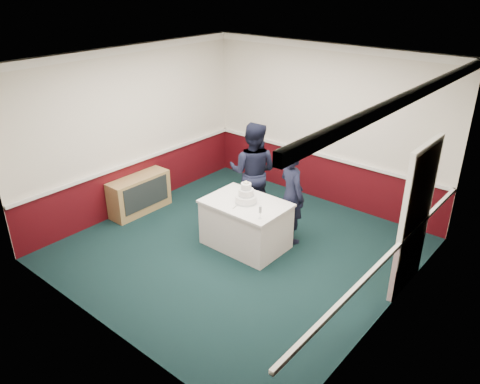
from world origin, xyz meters
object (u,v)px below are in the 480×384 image
Objects in this scene: person_man at (253,172)px; cake_knife at (236,206)px; champagne_flute at (260,210)px; cake_table at (246,224)px; sideboard at (140,194)px; wedding_cake at (246,196)px; person_woman at (292,196)px.

cake_knife is at bearing 92.31° from person_man.
champagne_flute is 0.11× the size of person_man.
cake_knife reaches higher than cake_table.
sideboard is 5.45× the size of cake_knife.
champagne_flute is (0.50, -0.28, 0.03)m from wedding_cake.
cake_table is 0.81× the size of person_woman.
cake_knife is at bearing 3.34° from sideboard.
sideboard is 2.19m from person_man.
champagne_flute is (0.53, -0.08, 0.14)m from cake_knife.
cake_table is 0.78m from champagne_flute.
sideboard is at bearing -178.93° from champagne_flute.
cake_table is 1.10m from person_man.
cake_table is at bearing 8.25° from sideboard.
sideboard is 5.85× the size of champagne_flute.
person_man is (-0.52, 0.82, 0.51)m from cake_table.
wedding_cake is 1.65× the size of cake_knife.
person_woman is at bearing 54.78° from wedding_cake.
wedding_cake is at bearing 8.25° from sideboard.
wedding_cake is at bearing 71.43° from cake_knife.
person_man reaches higher than wedding_cake.
wedding_cake is 0.22× the size of person_woman.
person_man is at bearing 33.08° from sideboard.
person_man is at bearing 132.64° from champagne_flute.
cake_table is at bearing 98.98° from person_man.
person_man reaches higher than cake_table.
sideboard is 2.31m from cake_table.
person_woman is (2.73, 0.96, 0.46)m from sideboard.
wedding_cake is (0.00, 0.00, 0.50)m from cake_table.
sideboard is at bearing 173.31° from cake_knife.
cake_table is at bearing -90.00° from wedding_cake.
person_woman reaches higher than cake_knife.
person_woman is (0.47, 0.83, 0.02)m from cake_knife.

